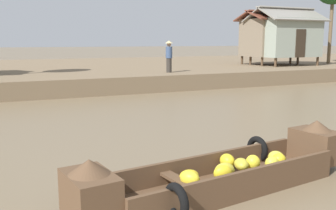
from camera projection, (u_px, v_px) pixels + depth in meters
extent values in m
plane|color=#726047|center=(123.00, 129.00, 10.79)|extent=(300.00, 300.00, 0.00)
cube|color=#756047|center=(44.00, 72.00, 25.57)|extent=(160.00, 20.00, 0.80)
cube|color=brown|center=(224.00, 186.00, 6.39)|extent=(4.20, 1.60, 0.12)
cube|color=brown|center=(206.00, 164.00, 6.77)|extent=(4.07, 0.61, 0.37)
cube|color=brown|center=(246.00, 182.00, 5.94)|extent=(4.07, 0.61, 0.37)
cube|color=brown|center=(316.00, 145.00, 7.56)|extent=(0.69, 0.99, 0.60)
cone|color=brown|center=(317.00, 125.00, 7.50)|extent=(0.63, 0.63, 0.20)
cube|color=brown|center=(90.00, 196.00, 5.10)|extent=(0.69, 0.99, 0.60)
cone|color=brown|center=(89.00, 167.00, 5.04)|extent=(0.63, 0.63, 0.20)
cube|color=brown|center=(181.00, 182.00, 5.89)|extent=(0.32, 0.99, 0.05)
torus|color=black|center=(257.00, 149.00, 7.59)|extent=(0.19, 0.53, 0.52)
torus|color=black|center=(176.00, 202.00, 5.11)|extent=(0.19, 0.53, 0.52)
ellipsoid|color=yellow|center=(279.00, 160.00, 6.77)|extent=(0.31, 0.29, 0.24)
ellipsoid|color=yellow|center=(190.00, 179.00, 5.83)|extent=(0.36, 0.37, 0.23)
ellipsoid|color=yellow|center=(276.00, 158.00, 6.91)|extent=(0.33, 0.37, 0.25)
ellipsoid|color=yellow|center=(223.00, 173.00, 6.05)|extent=(0.34, 0.25, 0.26)
ellipsoid|color=gold|center=(225.00, 171.00, 6.12)|extent=(0.37, 0.25, 0.27)
ellipsoid|color=yellow|center=(272.00, 164.00, 6.61)|extent=(0.29, 0.26, 0.25)
ellipsoid|color=gold|center=(241.00, 164.00, 6.48)|extent=(0.35, 0.40, 0.20)
ellipsoid|color=yellow|center=(189.00, 176.00, 6.07)|extent=(0.34, 0.26, 0.20)
ellipsoid|color=yellow|center=(253.00, 162.00, 6.56)|extent=(0.33, 0.33, 0.26)
ellipsoid|color=yellow|center=(227.00, 161.00, 6.72)|extent=(0.27, 0.31, 0.25)
cylinder|color=#4C3826|center=(262.00, 62.00, 25.32)|extent=(0.16, 0.16, 0.58)
cylinder|color=#4C3826|center=(298.00, 61.00, 26.59)|extent=(0.16, 0.16, 0.58)
cylinder|color=#4C3826|center=(242.00, 60.00, 27.32)|extent=(0.16, 0.16, 0.58)
cylinder|color=#4C3826|center=(276.00, 59.00, 28.59)|extent=(0.16, 0.16, 0.58)
cube|color=#7A6B56|center=(270.00, 38.00, 26.70)|extent=(3.47, 2.64, 2.54)
cube|color=#2D2319|center=(283.00, 43.00, 25.56)|extent=(0.80, 0.04, 1.80)
cube|color=brown|center=(278.00, 15.00, 25.86)|extent=(4.17, 1.82, 0.71)
cube|color=brown|center=(265.00, 17.00, 27.04)|extent=(4.17, 1.82, 0.71)
cylinder|color=#4C3826|center=(275.00, 62.00, 24.39)|extent=(0.16, 0.16, 0.59)
cylinder|color=#4C3826|center=(318.00, 61.00, 25.87)|extent=(0.16, 0.16, 0.59)
cylinder|color=#4C3826|center=(250.00, 61.00, 26.71)|extent=(0.16, 0.16, 0.59)
cylinder|color=#4C3826|center=(290.00, 60.00, 28.19)|extent=(0.16, 0.16, 0.59)
cube|color=gray|center=(285.00, 38.00, 26.03)|extent=(3.98, 2.99, 2.53)
cube|color=#2D2319|center=(301.00, 43.00, 24.74)|extent=(0.80, 0.04, 1.80)
cube|color=gray|center=(294.00, 14.00, 25.11)|extent=(4.68, 1.98, 0.99)
cube|color=gray|center=(278.00, 15.00, 26.45)|extent=(4.68, 1.98, 0.99)
cylinder|color=brown|center=(331.00, 28.00, 27.63)|extent=(0.24, 0.24, 5.09)
cylinder|color=#332D28|center=(169.00, 65.00, 20.22)|extent=(0.28, 0.28, 0.75)
cylinder|color=#384C70|center=(169.00, 52.00, 20.11)|extent=(0.34, 0.34, 0.60)
sphere|color=#9E7556|center=(169.00, 44.00, 20.04)|extent=(0.22, 0.22, 0.22)
cone|color=tan|center=(169.00, 42.00, 20.02)|extent=(0.44, 0.44, 0.14)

